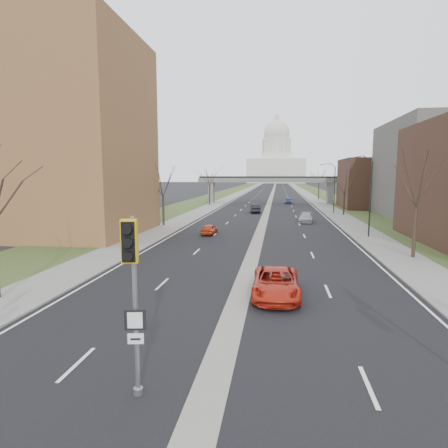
% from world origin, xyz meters
% --- Properties ---
extents(ground, '(700.00, 700.00, 0.00)m').
position_xyz_m(ground, '(0.00, 0.00, 0.00)').
color(ground, black).
rests_on(ground, ground).
extents(road_surface, '(20.00, 600.00, 0.01)m').
position_xyz_m(road_surface, '(0.00, 150.00, 0.01)').
color(road_surface, black).
rests_on(road_surface, ground).
extents(median_strip, '(1.20, 600.00, 0.02)m').
position_xyz_m(median_strip, '(0.00, 150.00, 0.00)').
color(median_strip, gray).
rests_on(median_strip, ground).
extents(sidewalk_right, '(4.00, 600.00, 0.12)m').
position_xyz_m(sidewalk_right, '(12.00, 150.00, 0.06)').
color(sidewalk_right, gray).
rests_on(sidewalk_right, ground).
extents(sidewalk_left, '(4.00, 600.00, 0.12)m').
position_xyz_m(sidewalk_left, '(-12.00, 150.00, 0.06)').
color(sidewalk_left, gray).
rests_on(sidewalk_left, ground).
extents(grass_verge_right, '(8.00, 600.00, 0.10)m').
position_xyz_m(grass_verge_right, '(18.00, 150.00, 0.05)').
color(grass_verge_right, '#344821').
rests_on(grass_verge_right, ground).
extents(grass_verge_left, '(8.00, 600.00, 0.10)m').
position_xyz_m(grass_verge_left, '(-18.00, 150.00, 0.05)').
color(grass_verge_left, '#344821').
rests_on(grass_verge_left, ground).
extents(apartment_building, '(25.00, 16.00, 22.00)m').
position_xyz_m(apartment_building, '(-26.00, 30.00, 11.00)').
color(apartment_building, brown).
rests_on(apartment_building, ground).
extents(commercial_block_far, '(14.00, 14.00, 10.00)m').
position_xyz_m(commercial_block_far, '(22.00, 70.00, 5.00)').
color(commercial_block_far, '#452B20').
rests_on(commercial_block_far, ground).
extents(pedestrian_bridge, '(34.00, 3.00, 6.45)m').
position_xyz_m(pedestrian_bridge, '(0.00, 80.00, 4.84)').
color(pedestrian_bridge, slate).
rests_on(pedestrian_bridge, ground).
extents(capitol, '(48.00, 42.00, 55.75)m').
position_xyz_m(capitol, '(0.00, 320.00, 18.60)').
color(capitol, silver).
rests_on(capitol, ground).
extents(streetlight_mid, '(2.61, 0.20, 8.70)m').
position_xyz_m(streetlight_mid, '(10.99, 32.00, 6.95)').
color(streetlight_mid, black).
rests_on(streetlight_mid, sidewalk_right).
extents(streetlight_far, '(2.61, 0.20, 8.70)m').
position_xyz_m(streetlight_far, '(10.99, 58.00, 6.95)').
color(streetlight_far, black).
rests_on(streetlight_far, sidewalk_right).
extents(tree_left_b, '(6.75, 6.75, 8.81)m').
position_xyz_m(tree_left_b, '(-13.00, 38.00, 6.23)').
color(tree_left_b, '#382B21').
rests_on(tree_left_b, sidewalk_left).
extents(tree_left_c, '(7.65, 7.65, 9.99)m').
position_xyz_m(tree_left_c, '(-13.00, 72.00, 7.04)').
color(tree_left_c, '#382B21').
rests_on(tree_left_c, sidewalk_left).
extents(tree_right_a, '(7.20, 7.20, 9.40)m').
position_xyz_m(tree_right_a, '(13.00, 22.00, 6.64)').
color(tree_right_a, '#382B21').
rests_on(tree_right_a, sidewalk_right).
extents(tree_right_b, '(6.30, 6.30, 8.22)m').
position_xyz_m(tree_right_b, '(13.00, 55.00, 5.82)').
color(tree_right_b, '#382B21').
rests_on(tree_right_b, sidewalk_right).
extents(tree_right_c, '(7.65, 7.65, 9.99)m').
position_xyz_m(tree_right_c, '(13.00, 95.00, 7.04)').
color(tree_right_c, '#382B21').
rests_on(tree_right_c, sidewalk_right).
extents(signal_pole_median, '(0.67, 0.92, 5.55)m').
position_xyz_m(signal_pole_median, '(-2.10, 0.26, 3.87)').
color(signal_pole_median, gray).
rests_on(signal_pole_median, ground).
extents(car_left_near, '(1.60, 3.65, 1.22)m').
position_xyz_m(car_left_near, '(-5.66, 31.82, 0.61)').
color(car_left_near, '#B63514').
rests_on(car_left_near, ground).
extents(car_left_far, '(2.24, 4.88, 1.55)m').
position_xyz_m(car_left_far, '(-2.00, 57.39, 0.78)').
color(car_left_far, black).
rests_on(car_left_far, ground).
extents(car_right_near, '(2.63, 5.58, 1.54)m').
position_xyz_m(car_right_near, '(2.00, 10.70, 0.77)').
color(car_right_near, red).
rests_on(car_right_near, ground).
extents(car_right_mid, '(2.44, 4.91, 1.37)m').
position_xyz_m(car_right_mid, '(6.05, 44.57, 0.68)').
color(car_right_mid, '#929198').
rests_on(car_right_mid, ground).
extents(car_right_far, '(1.66, 3.97, 1.34)m').
position_xyz_m(car_right_far, '(4.57, 80.27, 0.67)').
color(car_right_far, navy).
rests_on(car_right_far, ground).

